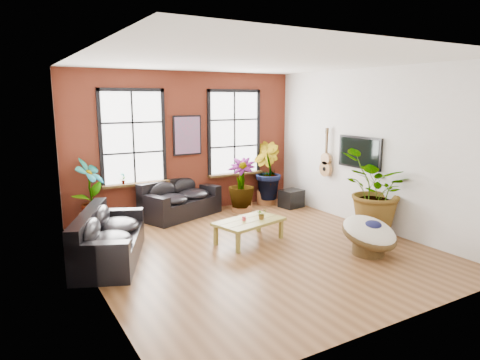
# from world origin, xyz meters

# --- Properties ---
(room) EXTENTS (6.04, 6.54, 3.54)m
(room) POSITION_xyz_m (0.00, 0.15, 1.75)
(room) COLOR brown
(room) RESTS_ON ground
(sofa_back) EXTENTS (2.15, 1.57, 0.89)m
(sofa_back) POSITION_xyz_m (-0.36, 2.93, 0.40)
(sofa_back) COLOR black
(sofa_back) RESTS_ON ground
(sofa_left) EXTENTS (1.77, 2.45, 0.89)m
(sofa_left) POSITION_xyz_m (-2.59, 0.84, 0.41)
(sofa_left) COLOR black
(sofa_left) RESTS_ON ground
(coffee_table) EXTENTS (1.53, 1.10, 0.53)m
(coffee_table) POSITION_xyz_m (0.12, 0.44, 0.39)
(coffee_table) COLOR olive
(coffee_table) RESTS_ON ground
(papasan_chair) EXTENTS (1.13, 1.15, 0.76)m
(papasan_chair) POSITION_xyz_m (1.65, -1.30, 0.39)
(papasan_chair) COLOR #4A361A
(papasan_chair) RESTS_ON ground
(poster) EXTENTS (0.74, 0.06, 0.98)m
(poster) POSITION_xyz_m (0.00, 3.18, 1.95)
(poster) COLOR black
(poster) RESTS_ON room
(tv_wall_unit) EXTENTS (0.13, 1.86, 1.20)m
(tv_wall_unit) POSITION_xyz_m (2.93, 0.60, 1.54)
(tv_wall_unit) COLOR black
(tv_wall_unit) RESTS_ON room
(media_box) EXTENTS (0.62, 0.55, 0.47)m
(media_box) POSITION_xyz_m (2.54, 2.25, 0.23)
(media_box) COLOR black
(media_box) RESTS_ON ground
(pot_back_left) EXTENTS (0.55, 0.55, 0.36)m
(pot_back_left) POSITION_xyz_m (-2.45, 2.94, 0.18)
(pot_back_left) COLOR #965A31
(pot_back_left) RESTS_ON ground
(pot_back_right) EXTENTS (0.65, 0.65, 0.36)m
(pot_back_right) POSITION_xyz_m (2.18, 2.91, 0.18)
(pot_back_right) COLOR #965A31
(pot_back_right) RESTS_ON ground
(pot_right_wall) EXTENTS (0.58, 0.58, 0.43)m
(pot_right_wall) POSITION_xyz_m (2.59, -0.56, 0.21)
(pot_right_wall) COLOR #965A31
(pot_right_wall) RESTS_ON ground
(pot_mid) EXTENTS (0.54, 0.54, 0.38)m
(pot_mid) POSITION_xyz_m (1.20, 2.54, 0.19)
(pot_mid) COLOR #965A31
(pot_mid) RESTS_ON ground
(floor_plant_back_left) EXTENTS (0.89, 0.90, 1.43)m
(floor_plant_back_left) POSITION_xyz_m (-2.43, 2.92, 0.87)
(floor_plant_back_left) COLOR #184311
(floor_plant_back_left) RESTS_ON ground
(floor_plant_back_right) EXTENTS (0.76, 0.91, 1.54)m
(floor_plant_back_right) POSITION_xyz_m (2.17, 2.90, 0.92)
(floor_plant_back_right) COLOR #184311
(floor_plant_back_right) RESTS_ON ground
(floor_plant_right_wall) EXTENTS (1.86, 1.76, 1.65)m
(floor_plant_right_wall) POSITION_xyz_m (2.56, -0.59, 0.98)
(floor_plant_right_wall) COLOR #184311
(floor_plant_right_wall) RESTS_ON ground
(floor_plant_mid) EXTENTS (0.98, 0.98, 1.23)m
(floor_plant_mid) POSITION_xyz_m (1.16, 2.51, 0.76)
(floor_plant_mid) COLOR #184311
(floor_plant_mid) RESTS_ON ground
(table_plant) EXTENTS (0.23, 0.20, 0.22)m
(table_plant) POSITION_xyz_m (0.37, 0.38, 0.55)
(table_plant) COLOR #184311
(table_plant) RESTS_ON coffee_table
(sill_plant_left) EXTENTS (0.17, 0.17, 0.27)m
(sill_plant_left) POSITION_xyz_m (-1.65, 3.13, 1.04)
(sill_plant_left) COLOR #184311
(sill_plant_left) RESTS_ON room
(sill_plant_right) EXTENTS (0.19, 0.19, 0.27)m
(sill_plant_right) POSITION_xyz_m (1.70, 3.13, 1.04)
(sill_plant_right) COLOR #184311
(sill_plant_right) RESTS_ON room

